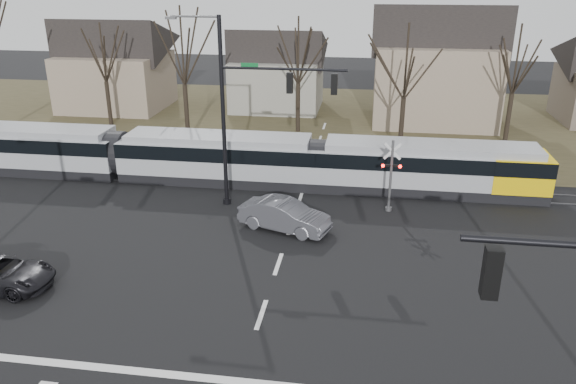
# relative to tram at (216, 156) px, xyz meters

# --- Properties ---
(ground) EXTENTS (140.00, 140.00, 0.00)m
(ground) POSITION_rel_tram_xyz_m (5.51, -16.00, -1.61)
(ground) COLOR black
(grass_verge) EXTENTS (140.00, 28.00, 0.01)m
(grass_verge) POSITION_rel_tram_xyz_m (5.51, 16.00, -1.61)
(grass_verge) COLOR #38331E
(grass_verge) RESTS_ON ground
(stop_line) EXTENTS (28.00, 0.35, 0.01)m
(stop_line) POSITION_rel_tram_xyz_m (5.51, -17.80, -1.61)
(stop_line) COLOR silver
(stop_line) RESTS_ON ground
(lane_dashes) EXTENTS (0.18, 30.00, 0.01)m
(lane_dashes) POSITION_rel_tram_xyz_m (5.51, -0.00, -1.61)
(lane_dashes) COLOR silver
(lane_dashes) RESTS_ON ground
(rail_pair) EXTENTS (90.00, 1.52, 0.06)m
(rail_pair) POSITION_rel_tram_xyz_m (5.51, -0.20, -1.58)
(rail_pair) COLOR #59595E
(rail_pair) RESTS_ON ground
(tram) EXTENTS (39.07, 2.90, 2.96)m
(tram) POSITION_rel_tram_xyz_m (0.00, 0.00, 0.00)
(tram) COLOR gray
(tram) RESTS_ON ground
(sedan) EXTENTS (4.46, 5.65, 1.54)m
(sedan) POSITION_rel_tram_xyz_m (5.24, -6.37, -0.84)
(sedan) COLOR #494A50
(sedan) RESTS_ON ground
(signal_pole_far) EXTENTS (9.28, 0.44, 10.20)m
(signal_pole_far) POSITION_rel_tram_xyz_m (3.10, -3.50, 4.09)
(signal_pole_far) COLOR black
(signal_pole_far) RESTS_ON ground
(rail_crossing_signal) EXTENTS (1.08, 0.36, 4.00)m
(rail_crossing_signal) POSITION_rel_tram_xyz_m (10.51, -3.21, 0.27)
(rail_crossing_signal) COLOR #59595B
(rail_crossing_signal) RESTS_ON ground
(tree_row) EXTENTS (59.20, 7.20, 10.00)m
(tree_row) POSITION_rel_tram_xyz_m (7.51, 10.00, 3.39)
(tree_row) COLOR black
(tree_row) RESTS_ON ground
(house_a) EXTENTS (9.72, 8.64, 8.60)m
(house_a) POSITION_rel_tram_xyz_m (-14.49, 18.00, 2.85)
(house_a) COLOR #81705D
(house_a) RESTS_ON ground
(house_b) EXTENTS (8.64, 7.56, 7.65)m
(house_b) POSITION_rel_tram_xyz_m (0.51, 20.00, 2.36)
(house_b) COLOR gray
(house_b) RESTS_ON ground
(house_c) EXTENTS (10.80, 8.64, 10.10)m
(house_c) POSITION_rel_tram_xyz_m (14.51, 17.00, 3.62)
(house_c) COLOR #81705D
(house_c) RESTS_ON ground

